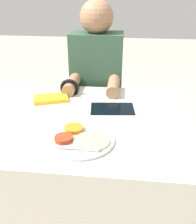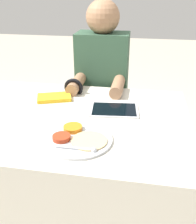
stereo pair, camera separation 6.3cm
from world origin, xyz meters
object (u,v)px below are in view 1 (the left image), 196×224
object	(u,v)px
thali_tray	(79,139)
red_notebook	(51,99)
tablet_device	(112,109)
person_diner	(97,97)

from	to	relation	value
thali_tray	red_notebook	xyz separation A→B (m)	(-0.23, 0.39, -0.00)
tablet_device	red_notebook	bearing A→B (deg)	165.66
thali_tray	tablet_device	bearing A→B (deg)	69.32
thali_tray	tablet_device	world-z (taller)	thali_tray
thali_tray	person_diner	bearing A→B (deg)	91.57
red_notebook	tablet_device	distance (m)	0.35
thali_tray	person_diner	xyz separation A→B (m)	(-0.02, 0.76, -0.14)
tablet_device	person_diner	size ratio (longest dim) A/B	0.21
red_notebook	tablet_device	xyz separation A→B (m)	(0.34, -0.09, -0.00)
red_notebook	tablet_device	size ratio (longest dim) A/B	0.81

